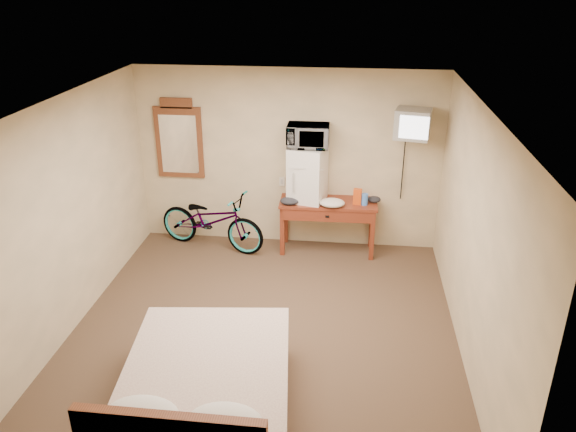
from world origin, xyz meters
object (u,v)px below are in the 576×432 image
object	(u,v)px
blue_cup	(365,199)
bed	(205,395)
mini_fridge	(307,174)
microwave	(308,136)
crt_television	(413,124)
wall_mirror	(179,140)
bicycle	(212,220)
desk	(328,211)

from	to	relation	value
blue_cup	bed	xyz separation A→B (m)	(-1.37, -3.36, -0.53)
mini_fridge	bed	world-z (taller)	mini_fridge
mini_fridge	bed	size ratio (longest dim) A/B	0.37
mini_fridge	bed	distance (m)	3.59
bed	microwave	bearing A→B (deg)	80.31
crt_television	bed	size ratio (longest dim) A/B	0.29
wall_mirror	bicycle	world-z (taller)	wall_mirror
bicycle	microwave	bearing A→B (deg)	-69.97
desk	bed	size ratio (longest dim) A/B	0.66
mini_fridge	bicycle	size ratio (longest dim) A/B	0.47
desk	wall_mirror	size ratio (longest dim) A/B	1.18
desk	bed	world-z (taller)	bed
bed	blue_cup	bearing A→B (deg)	67.80
mini_fridge	crt_television	size ratio (longest dim) A/B	1.27
wall_mirror	mini_fridge	bearing A→B (deg)	-6.71
desk	bicycle	distance (m)	1.65
desk	mini_fridge	size ratio (longest dim) A/B	1.77
mini_fridge	blue_cup	world-z (taller)	mini_fridge
mini_fridge	bed	bearing A→B (deg)	-99.69
wall_mirror	crt_television	bearing A→B (deg)	-4.54
blue_cup	crt_television	world-z (taller)	crt_television
desk	mini_fridge	world-z (taller)	mini_fridge
desk	blue_cup	distance (m)	0.53
bicycle	bed	world-z (taller)	bed
desk	crt_television	xyz separation A→B (m)	(1.03, 0.02, 1.24)
desk	bicycle	world-z (taller)	bicycle
bed	desk	bearing A→B (deg)	75.36
desk	crt_television	distance (m)	1.61
bicycle	blue_cup	bearing A→B (deg)	-73.90
crt_television	wall_mirror	bearing A→B (deg)	175.46
wall_mirror	bed	size ratio (longest dim) A/B	0.56
bicycle	bed	xyz separation A→B (m)	(0.75, -3.33, -0.12)
desk	wall_mirror	distance (m)	2.30
microwave	wall_mirror	xyz separation A→B (m)	(-1.82, 0.21, -0.17)
wall_mirror	desk	bearing A→B (deg)	-7.32
microwave	bed	distance (m)	3.75
blue_cup	bicycle	bearing A→B (deg)	-179.26
microwave	wall_mirror	bearing A→B (deg)	172.76
wall_mirror	bed	distance (m)	4.04
bicycle	mini_fridge	bearing A→B (deg)	-69.98
microwave	wall_mirror	distance (m)	1.84
mini_fridge	bicycle	bearing A→B (deg)	-175.33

